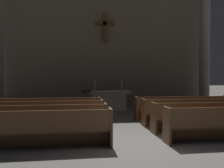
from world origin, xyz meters
The scene contains 14 objects.
ground_plane centered at (0.00, 0.00, 0.00)m, with size 80.00×80.00×0.00m, color #66635E.
pew_left_row_1 centered at (-2.71, -0.04, 0.48)m, with size 4.00×0.50×0.95m.
pew_left_row_2 centered at (-2.71, 1.08, 0.48)m, with size 4.00×0.50×0.95m.
pew_left_row_3 centered at (-2.71, 2.19, 0.48)m, with size 4.00×0.50×0.95m.
pew_left_row_4 centered at (-2.71, 3.31, 0.48)m, with size 4.00×0.50×0.95m.
pew_right_row_2 centered at (2.71, 1.08, 0.48)m, with size 4.00×0.50×0.95m.
pew_right_row_3 centered at (2.71, 2.19, 0.48)m, with size 4.00×0.50×0.95m.
pew_right_row_4 centered at (2.71, 3.31, 0.48)m, with size 4.00×0.50×0.95m.
column_right_third centered at (5.69, 7.01, 3.57)m, with size 0.86×0.86×7.32m.
altar centered at (0.00, 6.36, 0.53)m, with size 2.20×0.90×1.01m.
candlestick_left centered at (-0.70, 6.36, 1.19)m, with size 0.16×0.16×0.57m.
candlestick_right centered at (0.70, 6.36, 1.19)m, with size 0.16×0.16×0.57m.
apse_with_cross centered at (0.00, 8.42, 4.23)m, with size 12.30×0.46×8.45m.
lectern centered at (-1.17, 5.16, 0.55)m, with size 0.44×0.36×1.15m.
Camera 1 is at (-1.49, -5.81, 1.72)m, focal length 37.85 mm.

